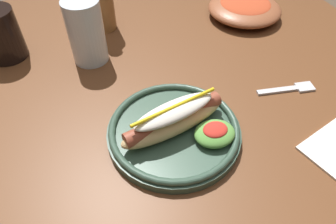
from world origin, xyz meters
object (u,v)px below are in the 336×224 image
object	(u,v)px
fork	(290,89)
soda_cup	(0,35)
water_cup	(86,32)
hot_dog_plate	(176,127)
side_bowl	(245,8)

from	to	relation	value
fork	soda_cup	xyz separation A→B (m)	(-0.54, 0.32, 0.05)
water_cup	fork	bearing A→B (deg)	-33.88
hot_dog_plate	fork	world-z (taller)	hot_dog_plate
soda_cup	side_bowl	distance (m)	0.60
hot_dog_plate	fork	xyz separation A→B (m)	(0.26, 0.03, -0.02)
hot_dog_plate	fork	bearing A→B (deg)	7.24
water_cup	soda_cup	bearing A→B (deg)	156.68
fork	water_cup	bearing A→B (deg)	155.94
hot_dog_plate	soda_cup	world-z (taller)	soda_cup
side_bowl	hot_dog_plate	bearing A→B (deg)	-134.37
soda_cup	water_cup	size ratio (longest dim) A/B	0.80
fork	soda_cup	size ratio (longest dim) A/B	1.09
hot_dog_plate	side_bowl	distance (m)	0.46
water_cup	side_bowl	world-z (taller)	water_cup
water_cup	side_bowl	bearing A→B (deg)	7.04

